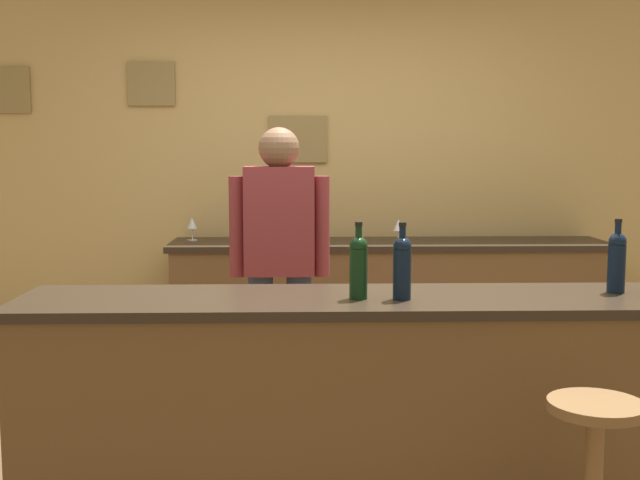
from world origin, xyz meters
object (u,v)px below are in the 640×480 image
wine_bottle_c (617,260)px  wine_glass_c (398,226)px  coffee_mug (266,236)px  bartender (280,260)px  wine_bottle_a (358,265)px  bar_stool (594,465)px  wine_glass_a (192,224)px  wine_bottle_b (402,265)px  wine_glass_b (250,226)px

wine_bottle_c → wine_glass_c: bearing=109.1°
wine_bottle_c → coffee_mug: (-1.52, 1.92, -0.11)m
bartender → wine_bottle_a: (0.33, -0.99, 0.12)m
bar_stool → wine_glass_c: 2.66m
wine_glass_a → coffee_mug: size_ratio=1.24×
wine_bottle_c → wine_glass_c: (-0.66, 1.91, -0.05)m
wine_bottle_c → coffee_mug: wine_bottle_c is taller
bartender → wine_bottle_b: bartender is taller
wine_glass_a → bar_stool: bearing=-58.5°
wine_bottle_b → bartender: bearing=116.4°
wine_bottle_c → wine_glass_a: bearing=134.0°
wine_bottle_a → wine_glass_b: bearing=105.2°
wine_glass_b → wine_glass_c: bearing=-0.5°
bar_stool → wine_bottle_b: size_ratio=2.22×
wine_glass_a → wine_glass_b: 0.43m
wine_bottle_c → wine_glass_b: 2.51m
wine_glass_c → bar_stool: bearing=-82.6°
wine_glass_c → wine_glass_a: bearing=172.5°
bar_stool → wine_glass_c: wine_glass_c is taller
wine_glass_a → wine_bottle_a: bearing=-66.6°
bartender → wine_glass_a: size_ratio=10.45×
wine_glass_b → wine_glass_c: size_ratio=1.00×
wine_glass_a → wine_glass_b: same height
wine_bottle_c → wine_glass_c: size_ratio=1.97×
bar_stool → wine_bottle_a: size_ratio=2.22×
bar_stool → coffee_mug: 2.90m
wine_bottle_b → coffee_mug: bearing=106.8°
wine_bottle_b → wine_bottle_c: 0.91m
wine_bottle_c → wine_glass_c: 2.02m
wine_bottle_c → wine_bottle_a: bearing=-174.4°
wine_glass_a → wine_glass_c: bearing=-7.5°
bar_stool → wine_bottle_c: size_ratio=2.22×
wine_bottle_b → wine_bottle_c: size_ratio=1.00×
wine_bottle_a → wine_glass_a: wine_bottle_a is taller
bar_stool → wine_bottle_a: bearing=142.7°
wine_glass_a → wine_glass_b: bearing=-23.4°
wine_bottle_a → bartender: bearing=108.6°
wine_bottle_c → wine_glass_a: size_ratio=1.97×
coffee_mug → wine_glass_b: bearing=-179.5°
bar_stool → coffee_mug: bearing=114.7°
wine_bottle_b → wine_glass_a: size_ratio=1.97×
bar_stool → wine_glass_a: size_ratio=4.39×
wine_glass_b → wine_glass_c: (0.96, -0.01, 0.00)m
wine_bottle_a → wine_bottle_b: (0.17, -0.02, 0.00)m
wine_glass_b → bartender: bearing=-78.1°
wine_bottle_a → wine_bottle_b: size_ratio=1.00×
bar_stool → wine_glass_b: size_ratio=4.39×
bartender → wine_glass_b: bartender is taller
bartender → wine_bottle_b: bearing=-63.6°
bartender → wine_bottle_c: bearing=-32.3°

